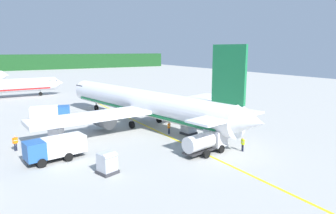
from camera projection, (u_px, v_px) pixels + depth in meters
name	position (u px, v px, depth m)	size (l,w,h in m)	color
airliner_foreground	(142.00, 103.00, 45.85)	(34.47, 41.49, 11.90)	white
service_truck_fuel	(206.00, 141.00, 33.32)	(5.82, 3.09, 2.40)	silver
service_truck_baggage	(55.00, 147.00, 31.16)	(6.22, 3.10, 2.41)	#2659A5
service_truck_catering	(50.00, 113.00, 48.20)	(6.26, 3.45, 2.49)	#2659A5
cargo_container_near	(107.00, 163.00, 27.94)	(2.03, 2.03, 2.08)	#333338
cargo_container_mid	(56.00, 134.00, 37.80)	(2.30, 2.30, 1.87)	#333338
cargo_container_far	(188.00, 128.00, 41.05)	(2.02, 2.02, 1.92)	#333338
crew_marshaller	(15.00, 142.00, 34.15)	(0.59, 0.37, 1.79)	#191E33
crew_loader_left	(169.00, 127.00, 41.14)	(0.56, 0.42, 1.66)	#191E33
crew_loader_right	(234.00, 122.00, 44.08)	(0.36, 0.60, 1.70)	#191E33
crew_supervisor	(243.00, 143.00, 34.07)	(0.33, 0.61, 1.61)	#191E33
apron_guide_line	(157.00, 131.00, 42.77)	(0.30, 60.00, 0.01)	yellow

